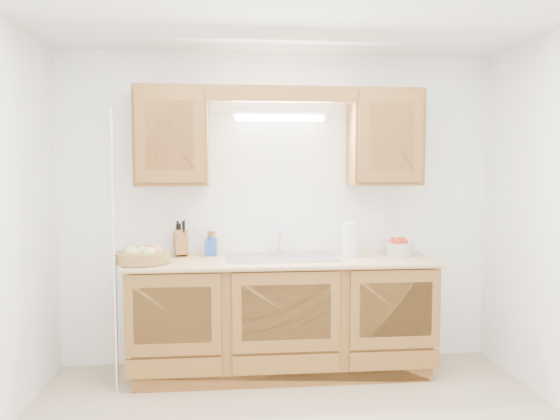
{
  "coord_description": "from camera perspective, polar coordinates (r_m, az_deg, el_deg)",
  "views": [
    {
      "loc": [
        -0.41,
        -2.91,
        1.58
      ],
      "look_at": [
        -0.05,
        0.85,
        1.29
      ],
      "focal_mm": 35.0,
      "sensor_mm": 36.0,
      "label": 1
    }
  ],
  "objects": [
    {
      "name": "upper_cabinet_right",
      "position": [
        4.43,
        10.87,
        7.41
      ],
      "size": [
        0.55,
        0.33,
        0.75
      ],
      "primitive_type": "cube",
      "color": "brown",
      "rests_on": "room"
    },
    {
      "name": "valance",
      "position": [
        4.16,
        0.23,
        12.05
      ],
      "size": [
        2.2,
        0.05,
        0.12
      ],
      "primitive_type": "cube",
      "color": "brown",
      "rests_on": "room"
    },
    {
      "name": "upper_cabinet_left",
      "position": [
        4.27,
        -11.21,
        7.52
      ],
      "size": [
        0.55,
        0.33,
        0.75
      ],
      "primitive_type": "cube",
      "color": "brown",
      "rests_on": "room"
    },
    {
      "name": "sponge",
      "position": [
        4.41,
        -7.13,
        -4.49
      ],
      "size": [
        0.1,
        0.07,
        0.02
      ],
      "rotation": [
        0.0,
        0.0,
        0.09
      ],
      "color": "#CC333F",
      "rests_on": "countertop"
    },
    {
      "name": "orange_canister",
      "position": [
        4.39,
        -7.14,
        -3.31
      ],
      "size": [
        0.08,
        0.08,
        0.2
      ],
      "rotation": [
        0.0,
        0.0,
        -0.38
      ],
      "color": "orange",
      "rests_on": "countertop"
    },
    {
      "name": "countertop",
      "position": [
        4.18,
        0.23,
        -5.33
      ],
      "size": [
        2.3,
        0.63,
        0.04
      ],
      "primitive_type": "cube",
      "color": "tan",
      "rests_on": "base_cabinets"
    },
    {
      "name": "fruit_basket",
      "position": [
        4.08,
        -14.21,
        -4.63
      ],
      "size": [
        0.49,
        0.49,
        0.12
      ],
      "rotation": [
        0.0,
        0.0,
        0.27
      ],
      "color": "olive",
      "rests_on": "countertop"
    },
    {
      "name": "wire_shelf_pole",
      "position": [
        3.97,
        -16.94,
        -4.28
      ],
      "size": [
        0.03,
        0.03,
        2.0
      ],
      "primitive_type": "cylinder",
      "color": "silver",
      "rests_on": "ground"
    },
    {
      "name": "knife_block",
      "position": [
        4.36,
        -10.34,
        -3.36
      ],
      "size": [
        0.13,
        0.18,
        0.29
      ],
      "rotation": [
        0.0,
        0.0,
        0.24
      ],
      "color": "brown",
      "rests_on": "countertop"
    },
    {
      "name": "base_cabinets",
      "position": [
        4.29,
        0.21,
        -11.1
      ],
      "size": [
        2.2,
        0.6,
        0.86
      ],
      "primitive_type": "cube",
      "color": "brown",
      "rests_on": "ground"
    },
    {
      "name": "outlet_plate",
      "position": [
        4.63,
        11.62,
        -1.1
      ],
      "size": [
        0.08,
        0.01,
        0.12
      ],
      "primitive_type": "cube",
      "color": "white",
      "rests_on": "room"
    },
    {
      "name": "soap_bottle",
      "position": [
        4.32,
        -7.17,
        -3.46
      ],
      "size": [
        0.1,
        0.1,
        0.2
      ],
      "primitive_type": "imported",
      "rotation": [
        0.0,
        0.0,
        -0.15
      ],
      "color": "#234EB0",
      "rests_on": "countertop"
    },
    {
      "name": "room",
      "position": [
        2.96,
        2.54,
        -2.11
      ],
      "size": [
        3.52,
        3.5,
        2.5
      ],
      "color": "#BFAB8A",
      "rests_on": "ground"
    },
    {
      "name": "paper_towel",
      "position": [
        4.3,
        7.34,
        -3.07
      ],
      "size": [
        0.15,
        0.15,
        0.31
      ],
      "rotation": [
        0.0,
        0.0,
        0.26
      ],
      "color": "silver",
      "rests_on": "countertop"
    },
    {
      "name": "sink",
      "position": [
        4.21,
        0.2,
        -5.98
      ],
      "size": [
        0.84,
        0.46,
        0.36
      ],
      "color": "#9E9EA3",
      "rests_on": "countertop"
    },
    {
      "name": "fluorescent_fixture",
      "position": [
        4.37,
        -0.08,
        9.8
      ],
      "size": [
        0.76,
        0.08,
        0.08
      ],
      "color": "white",
      "rests_on": "room"
    },
    {
      "name": "apple_bowl",
      "position": [
        4.42,
        12.17,
        -3.82
      ],
      "size": [
        0.33,
        0.33,
        0.14
      ],
      "rotation": [
        0.0,
        0.0,
        -0.26
      ],
      "color": "silver",
      "rests_on": "countertop"
    }
  ]
}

